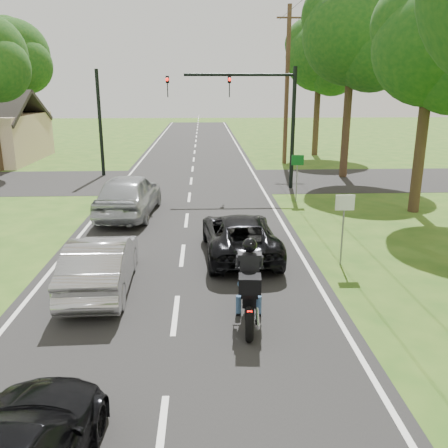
{
  "coord_description": "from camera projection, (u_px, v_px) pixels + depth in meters",
  "views": [
    {
      "loc": [
        0.69,
        -9.94,
        5.09
      ],
      "look_at": [
        1.26,
        3.0,
        1.3
      ],
      "focal_mm": 38.0,
      "sensor_mm": 36.0,
      "label": 1
    }
  ],
  "objects": [
    {
      "name": "signal_pole_far",
      "position": [
        100.0,
        124.0,
        27.13
      ],
      "size": [
        0.2,
        0.2,
        6.0
      ],
      "primitive_type": "cylinder",
      "color": "black",
      "rests_on": "ground"
    },
    {
      "name": "sign_green",
      "position": [
        297.0,
        167.0,
        21.22
      ],
      "size": [
        0.55,
        0.07,
        2.12
      ],
      "color": "slate",
      "rests_on": "ground"
    },
    {
      "name": "utility_pole_far",
      "position": [
        287.0,
        86.0,
        30.86
      ],
      "size": [
        1.6,
        0.28,
        10.0
      ],
      "color": "brown",
      "rests_on": "ground"
    },
    {
      "name": "tree_row_d",
      "position": [
        359.0,
        40.0,
        25.3
      ],
      "size": [
        5.76,
        5.58,
        10.45
      ],
      "color": "#332316",
      "rests_on": "ground"
    },
    {
      "name": "cross_road",
      "position": [
        191.0,
        181.0,
        26.28
      ],
      "size": [
        60.0,
        7.0,
        0.01
      ],
      "primitive_type": "cube",
      "color": "black",
      "rests_on": "ground"
    },
    {
      "name": "silver_sedan",
      "position": [
        101.0,
        264.0,
        12.14
      ],
      "size": [
        1.61,
        4.27,
        1.39
      ],
      "primitive_type": "imported",
      "rotation": [
        0.0,
        0.0,
        3.17
      ],
      "color": "#A6A6AA",
      "rests_on": "road"
    },
    {
      "name": "road",
      "position": [
        188.0,
        208.0,
        20.52
      ],
      "size": [
        8.0,
        100.0,
        0.01
      ],
      "primitive_type": "cube",
      "color": "black",
      "rests_on": "ground"
    },
    {
      "name": "traffic_signal",
      "position": [
        256.0,
        106.0,
        23.34
      ],
      "size": [
        6.38,
        0.44,
        6.0
      ],
      "color": "black",
      "rests_on": "ground"
    },
    {
      "name": "silver_suv",
      "position": [
        129.0,
        194.0,
        19.09
      ],
      "size": [
        2.39,
        5.22,
        1.73
      ],
      "primitive_type": "imported",
      "rotation": [
        0.0,
        0.0,
        3.07
      ],
      "color": "#ABAFB3",
      "rests_on": "road"
    },
    {
      "name": "tree_row_e",
      "position": [
        324.0,
        61.0,
        34.13
      ],
      "size": [
        5.28,
        5.12,
        9.61
      ],
      "color": "#332316",
      "rests_on": "ground"
    },
    {
      "name": "ground",
      "position": [
        175.0,
        315.0,
        10.93
      ],
      "size": [
        140.0,
        140.0,
        0.0
      ],
      "primitive_type": "plane",
      "color": "#2B5618",
      "rests_on": "ground"
    },
    {
      "name": "tree_left_far",
      "position": [
        17.0,
        58.0,
        36.89
      ],
      "size": [
        5.76,
        5.58,
        10.14
      ],
      "color": "#332316",
      "rests_on": "ground"
    },
    {
      "name": "dark_suv",
      "position": [
        239.0,
        235.0,
        14.66
      ],
      "size": [
        2.36,
        4.73,
        1.29
      ],
      "primitive_type": "imported",
      "rotation": [
        0.0,
        0.0,
        3.19
      ],
      "color": "black",
      "rests_on": "road"
    },
    {
      "name": "sign_white",
      "position": [
        344.0,
        213.0,
        13.54
      ],
      "size": [
        0.55,
        0.07,
        2.12
      ],
      "color": "slate",
      "rests_on": "ground"
    },
    {
      "name": "motorcycle_rider",
      "position": [
        249.0,
        291.0,
        10.35
      ],
      "size": [
        0.67,
        2.31,
        1.99
      ],
      "rotation": [
        0.0,
        0.0,
        -0.08
      ],
      "color": "black",
      "rests_on": "ground"
    },
    {
      "name": "tree_row_c",
      "position": [
        440.0,
        54.0,
        18.03
      ],
      "size": [
        4.8,
        4.65,
        8.76
      ],
      "color": "#332316",
      "rests_on": "ground"
    }
  ]
}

